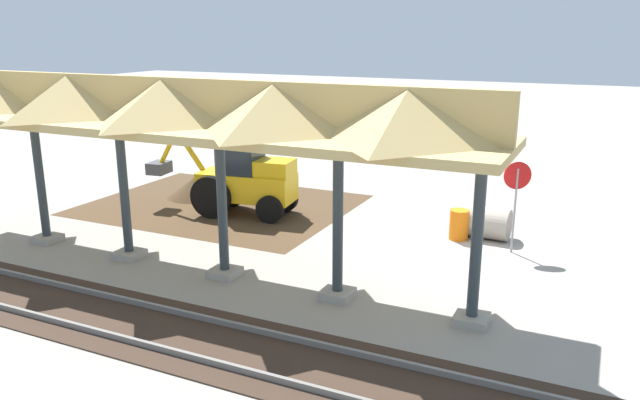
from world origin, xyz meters
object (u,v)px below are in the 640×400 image
stop_sign (517,187)px  backhoe (242,177)px  concrete_pipe (485,222)px  traffic_barrel (459,225)px

stop_sign → backhoe: 8.79m
stop_sign → backhoe: size_ratio=0.49×
backhoe → concrete_pipe: (-7.85, -0.93, -0.79)m
stop_sign → traffic_barrel: 2.19m
stop_sign → backhoe: backhoe is taller
stop_sign → concrete_pipe: stop_sign is taller
stop_sign → traffic_barrel: size_ratio=2.86×
stop_sign → backhoe: bearing=-0.2°
stop_sign → traffic_barrel: (1.60, -0.48, -1.41)m
concrete_pipe → traffic_barrel: 0.83m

